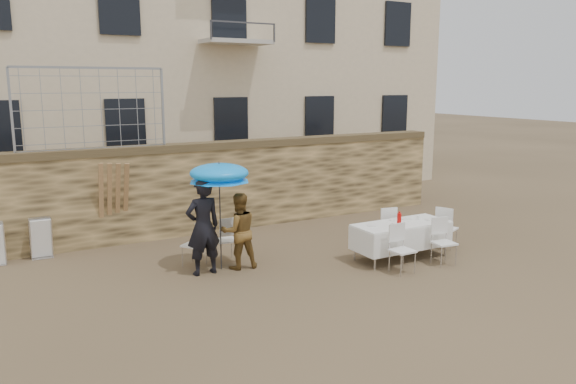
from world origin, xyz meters
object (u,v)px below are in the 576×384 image
couple_chair_left (194,243)px  table_chair_front_left (403,249)px  table_chair_front_right (444,242)px  man_suit (203,227)px  couple_chair_right (226,239)px  table_chair_back (385,227)px  woman_dress (239,231)px  table_chair_side (446,227)px  chair_stack_right (41,237)px  soda_bottle (399,219)px  banquet_table (402,225)px  umbrella (219,176)px

couple_chair_left → table_chair_front_left: 4.17m
table_chair_front_left → table_chair_front_right: (1.10, 0.00, 0.00)m
man_suit → couple_chair_right: size_ratio=1.98×
table_chair_front_right → table_chair_back: bearing=108.7°
man_suit → table_chair_back: man_suit is taller
woman_dress → table_chair_side: size_ratio=1.60×
chair_stack_right → soda_bottle: bearing=-31.1°
couple_chair_left → banquet_table: (4.02, -1.63, 0.25)m
couple_chair_right → table_chair_front_right: bearing=151.0°
umbrella → banquet_table: size_ratio=0.96×
soda_bottle → table_chair_side: size_ratio=0.27×
table_chair_front_left → soda_bottle: bearing=54.4°
man_suit → table_chair_front_left: bearing=148.7°
man_suit → chair_stack_right: 3.81m
woman_dress → soda_bottle: size_ratio=5.92×
man_suit → table_chair_front_left: 3.91m
banquet_table → chair_stack_right: bearing=150.7°
soda_bottle → table_chair_side: 1.67m
umbrella → banquet_table: umbrella is taller
table_chair_front_left → table_chair_front_right: same height
couple_chair_right → chair_stack_right: couple_chair_right is taller
woman_dress → table_chair_side: bearing=175.2°
man_suit → couple_chair_left: bearing=-93.1°
man_suit → banquet_table: (4.02, -1.08, -0.22)m
couple_chair_left → soda_bottle: 4.24m
couple_chair_left → soda_bottle: soda_bottle is taller
man_suit → banquet_table: size_ratio=0.90×
woman_dress → man_suit: bearing=7.1°
soda_bottle → table_chair_back: bearing=67.2°
umbrella → couple_chair_left: bearing=131.6°
banquet_table → chair_stack_right: size_ratio=2.28×
man_suit → umbrella: umbrella is taller
banquet_table → table_chair_back: (0.20, 0.80, -0.25)m
couple_chair_right → table_chair_front_left: 3.62m
couple_chair_right → soda_bottle: (3.12, -1.78, 0.43)m
table_chair_front_left → woman_dress: bearing=143.6°
banquet_table → couple_chair_left: bearing=157.9°
woman_dress → table_chair_front_left: size_ratio=1.60×
banquet_table → table_chair_side: (1.40, 0.10, -0.25)m
couple_chair_left → woman_dress: bearing=107.5°
man_suit → table_chair_front_right: (4.52, -1.83, -0.47)m
couple_chair_right → table_chair_side: 4.96m
soda_bottle → table_chair_front_left: soda_bottle is taller
woman_dress → couple_chair_right: (-0.05, 0.55, -0.29)m
table_chair_front_right → table_chair_back: 1.58m
table_chair_side → table_chair_front_right: bearing=109.2°
umbrella → table_chair_back: umbrella is taller
man_suit → chair_stack_right: size_ratio=2.06×
umbrella → banquet_table: 3.98m
table_chair_back → table_chair_side: (1.20, -0.70, 0.00)m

